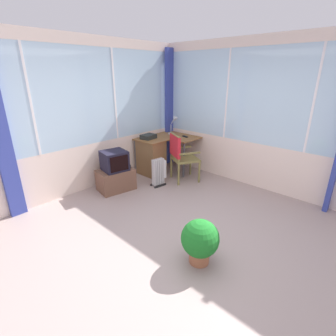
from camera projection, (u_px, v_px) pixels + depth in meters
name	position (u px, v px, depth m)	size (l,w,h in m)	color
ground	(178.00, 239.00, 3.41)	(5.53, 5.56, 0.06)	gray
north_window_panel	(79.00, 118.00, 4.40)	(4.53, 0.07, 2.68)	beige
east_window_panel	(264.00, 117.00, 4.49)	(0.07, 4.56, 2.68)	beige
curtain_north_left	(0.00, 133.00, 3.51)	(0.23, 0.07, 2.58)	#344096
curtain_corner	(169.00, 109.00, 5.81)	(0.23, 0.07, 2.58)	#344096
desk	(153.00, 155.00, 5.42)	(1.15, 0.99, 0.77)	brown
desk_lamp	(175.00, 122.00, 5.67)	(0.24, 0.21, 0.42)	#B2B7BC
tv_remote	(185.00, 137.00, 5.47)	(0.04, 0.15, 0.02)	black
paper_tray	(148.00, 137.00, 5.32)	(0.30, 0.23, 0.09)	#232624
wooden_armchair	(179.00, 152.00, 4.99)	(0.65, 0.65, 0.97)	olive
tv_on_stand	(116.00, 173.00, 4.68)	(0.71, 0.55, 0.76)	brown
space_heater	(159.00, 172.00, 4.89)	(0.32, 0.21, 0.54)	silver
potted_plant	(200.00, 240.00, 2.86)	(0.44, 0.44, 0.55)	#A76040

